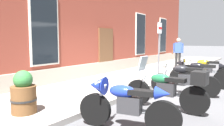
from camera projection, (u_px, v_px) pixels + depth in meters
name	position (u px, v px, depth m)	size (l,w,h in m)	color
ground_plane	(148.00, 90.00, 7.65)	(140.00, 140.00, 0.00)	#424244
sidewalk	(111.00, 83.00, 8.52)	(31.27, 3.13, 0.14)	gray
motorcycle_blue_sport	(124.00, 102.00, 4.21)	(0.67, 2.00, 1.01)	black
motorcycle_green_touring	(169.00, 88.00, 5.44)	(0.62, 2.14, 1.31)	black
motorcycle_black_naked	(183.00, 79.00, 6.99)	(0.65, 2.09, 1.00)	black
motorcycle_black_sport	(197.00, 72.00, 8.19)	(0.62, 2.20, 1.03)	black
motorcycle_yellow_naked	(205.00, 69.00, 9.75)	(0.62, 2.13, 0.96)	black
pedestrian_blue_top	(178.00, 51.00, 13.15)	(0.34, 0.64, 1.72)	black
parking_sign	(159.00, 42.00, 9.14)	(0.36, 0.07, 2.33)	#4C4C51
barrel_planter	(24.00, 94.00, 4.79)	(0.56, 0.56, 0.94)	brown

